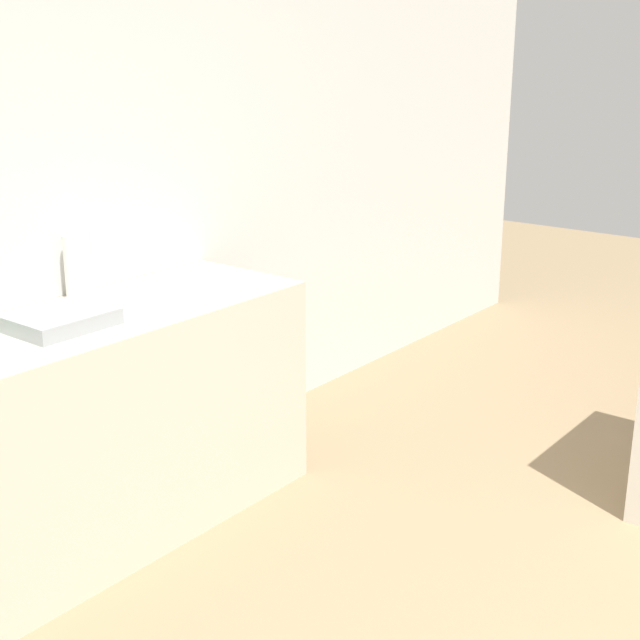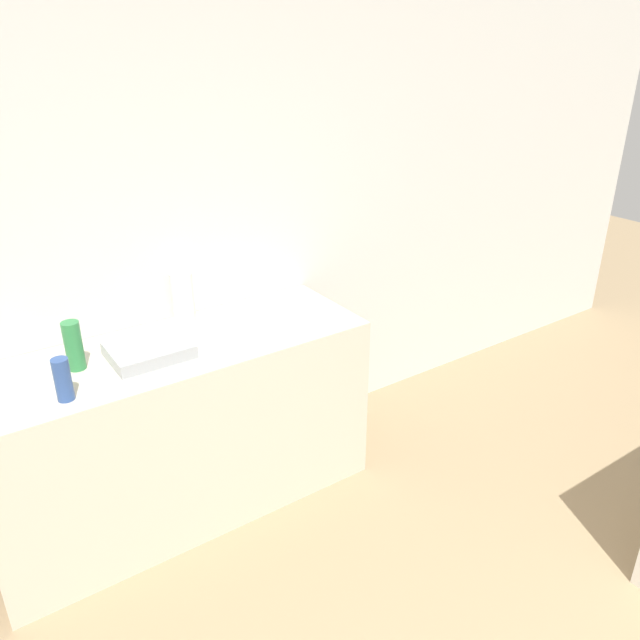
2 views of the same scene
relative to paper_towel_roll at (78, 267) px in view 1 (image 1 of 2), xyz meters
name	(u,v)px [view 1 (image 1 of 2)]	position (x,y,z in m)	size (l,w,h in m)	color
wall_back	(27,207)	(-0.12, 0.12, 0.25)	(8.00, 0.06, 2.60)	silver
counter	(93,431)	(-0.16, -0.23, -0.59)	(1.86, 0.63, 0.92)	beige
sink_basin	(60,319)	(-0.28, -0.25, -0.10)	(0.35, 0.29, 0.06)	#9EA3A8
paper_towel_roll	(78,267)	(0.00, 0.00, 0.00)	(0.11, 0.11, 0.26)	white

